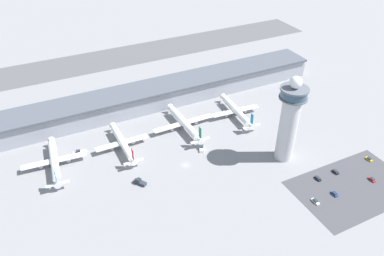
{
  "coord_description": "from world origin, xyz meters",
  "views": [
    {
      "loc": [
        -68.46,
        -147.87,
        138.93
      ],
      "look_at": [
        14.63,
        21.64,
        7.84
      ],
      "focal_mm": 35.0,
      "sensor_mm": 36.0,
      "label": 1
    }
  ],
  "objects_px": {
    "control_tower": "(289,119)",
    "car_yellow_taxi": "(369,159)",
    "service_truck_baggage": "(201,148)",
    "car_navy_sedan": "(315,201)",
    "car_black_suv": "(372,179)",
    "airplane_gate_delta": "(236,111)",
    "car_white_wagon": "(334,194)",
    "airplane_gate_bravo": "(122,143)",
    "car_green_van": "(318,179)",
    "airplane_gate_alpha": "(54,161)",
    "service_truck_catering": "(140,182)",
    "airplane_gate_charlie": "(184,123)",
    "service_truck_fuel": "(80,152)",
    "car_maroon_suv": "(335,172)"
  },
  "relations": [
    {
      "from": "airplane_gate_charlie",
      "to": "car_black_suv",
      "type": "bearing_deg",
      "value": -51.77
    },
    {
      "from": "control_tower",
      "to": "airplane_gate_delta",
      "type": "bearing_deg",
      "value": 91.73
    },
    {
      "from": "car_green_van",
      "to": "service_truck_catering",
      "type": "bearing_deg",
      "value": 155.96
    },
    {
      "from": "service_truck_baggage",
      "to": "car_navy_sedan",
      "type": "bearing_deg",
      "value": -63.42
    },
    {
      "from": "airplane_gate_bravo",
      "to": "control_tower",
      "type": "bearing_deg",
      "value": -30.99
    },
    {
      "from": "service_truck_fuel",
      "to": "service_truck_baggage",
      "type": "xyz_separation_m",
      "value": [
        66.63,
        -28.33,
        0.04
      ]
    },
    {
      "from": "control_tower",
      "to": "service_truck_fuel",
      "type": "relative_size",
      "value": 6.27
    },
    {
      "from": "service_truck_baggage",
      "to": "airplane_gate_alpha",
      "type": "bearing_deg",
      "value": 164.57
    },
    {
      "from": "service_truck_catering",
      "to": "car_maroon_suv",
      "type": "distance_m",
      "value": 108.03
    },
    {
      "from": "car_maroon_suv",
      "to": "car_yellow_taxi",
      "type": "relative_size",
      "value": 0.97
    },
    {
      "from": "car_white_wagon",
      "to": "car_black_suv",
      "type": "bearing_deg",
      "value": -1.45
    },
    {
      "from": "airplane_gate_bravo",
      "to": "car_maroon_suv",
      "type": "height_order",
      "value": "airplane_gate_bravo"
    },
    {
      "from": "control_tower",
      "to": "airplane_gate_alpha",
      "type": "relative_size",
      "value": 1.21
    },
    {
      "from": "car_white_wagon",
      "to": "service_truck_fuel",
      "type": "bearing_deg",
      "value": 140.25
    },
    {
      "from": "control_tower",
      "to": "airplane_gate_alpha",
      "type": "distance_m",
      "value": 132.77
    },
    {
      "from": "control_tower",
      "to": "car_yellow_taxi",
      "type": "bearing_deg",
      "value": -29.25
    },
    {
      "from": "airplane_gate_delta",
      "to": "car_green_van",
      "type": "height_order",
      "value": "airplane_gate_delta"
    },
    {
      "from": "airplane_gate_alpha",
      "to": "airplane_gate_charlie",
      "type": "bearing_deg",
      "value": 1.54
    },
    {
      "from": "airplane_gate_alpha",
      "to": "car_green_van",
      "type": "xyz_separation_m",
      "value": [
        126.23,
        -73.71,
        -3.59
      ]
    },
    {
      "from": "car_maroon_suv",
      "to": "car_white_wagon",
      "type": "height_order",
      "value": "car_maroon_suv"
    },
    {
      "from": "control_tower",
      "to": "car_yellow_taxi",
      "type": "xyz_separation_m",
      "value": [
        43.2,
        -24.2,
        -25.8
      ]
    },
    {
      "from": "airplane_gate_bravo",
      "to": "car_maroon_suv",
      "type": "relative_size",
      "value": 10.01
    },
    {
      "from": "airplane_gate_charlie",
      "to": "service_truck_baggage",
      "type": "relative_size",
      "value": 6.58
    },
    {
      "from": "airplane_gate_alpha",
      "to": "car_black_suv",
      "type": "bearing_deg",
      "value": -29.84
    },
    {
      "from": "control_tower",
      "to": "car_navy_sedan",
      "type": "xyz_separation_m",
      "value": [
        -7.64,
        -36.6,
        -25.82
      ]
    },
    {
      "from": "airplane_gate_alpha",
      "to": "airplane_gate_charlie",
      "type": "xyz_separation_m",
      "value": [
        81.61,
        2.2,
        0.07
      ]
    },
    {
      "from": "airplane_gate_alpha",
      "to": "airplane_gate_bravo",
      "type": "bearing_deg",
      "value": -1.09
    },
    {
      "from": "service_truck_catering",
      "to": "car_white_wagon",
      "type": "xyz_separation_m",
      "value": [
        87.78,
        -52.15,
        -0.54
      ]
    },
    {
      "from": "car_yellow_taxi",
      "to": "airplane_gate_bravo",
      "type": "bearing_deg",
      "value": 149.6
    },
    {
      "from": "airplane_gate_delta",
      "to": "service_truck_baggage",
      "type": "bearing_deg",
      "value": -149.48
    },
    {
      "from": "car_black_suv",
      "to": "airplane_gate_delta",
      "type": "bearing_deg",
      "value": 110.44
    },
    {
      "from": "service_truck_fuel",
      "to": "airplane_gate_charlie",
      "type": "bearing_deg",
      "value": -3.12
    },
    {
      "from": "airplane_gate_alpha",
      "to": "car_white_wagon",
      "type": "distance_m",
      "value": 152.87
    },
    {
      "from": "airplane_gate_bravo",
      "to": "car_green_van",
      "type": "relative_size",
      "value": 10.3
    },
    {
      "from": "car_black_suv",
      "to": "car_navy_sedan",
      "type": "bearing_deg",
      "value": 178.69
    },
    {
      "from": "service_truck_catering",
      "to": "car_yellow_taxi",
      "type": "height_order",
      "value": "service_truck_catering"
    },
    {
      "from": "airplane_gate_alpha",
      "to": "car_yellow_taxi",
      "type": "bearing_deg",
      "value": -24.23
    },
    {
      "from": "car_black_suv",
      "to": "service_truck_baggage",
      "type": "bearing_deg",
      "value": 137.47
    },
    {
      "from": "airplane_gate_charlie",
      "to": "car_navy_sedan",
      "type": "distance_m",
      "value": 94.17
    },
    {
      "from": "airplane_gate_alpha",
      "to": "airplane_gate_bravo",
      "type": "relative_size",
      "value": 1.03
    },
    {
      "from": "airplane_gate_charlie",
      "to": "car_navy_sedan",
      "type": "xyz_separation_m",
      "value": [
        31.83,
        -88.55,
        -3.66
      ]
    },
    {
      "from": "car_navy_sedan",
      "to": "airplane_gate_alpha",
      "type": "bearing_deg",
      "value": 142.72
    },
    {
      "from": "airplane_gate_charlie",
      "to": "car_navy_sedan",
      "type": "height_order",
      "value": "airplane_gate_charlie"
    },
    {
      "from": "car_white_wagon",
      "to": "car_green_van",
      "type": "height_order",
      "value": "car_white_wagon"
    },
    {
      "from": "airplane_gate_delta",
      "to": "car_yellow_taxi",
      "type": "height_order",
      "value": "airplane_gate_delta"
    },
    {
      "from": "service_truck_catering",
      "to": "car_black_suv",
      "type": "distance_m",
      "value": 125.55
    },
    {
      "from": "airplane_gate_bravo",
      "to": "car_black_suv",
      "type": "bearing_deg",
      "value": -37.53
    },
    {
      "from": "control_tower",
      "to": "car_white_wagon",
      "type": "distance_m",
      "value": 45.23
    },
    {
      "from": "airplane_gate_alpha",
      "to": "car_white_wagon",
      "type": "relative_size",
      "value": 10.32
    },
    {
      "from": "airplane_gate_alpha",
      "to": "airplane_gate_delta",
      "type": "relative_size",
      "value": 1.01
    }
  ]
}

